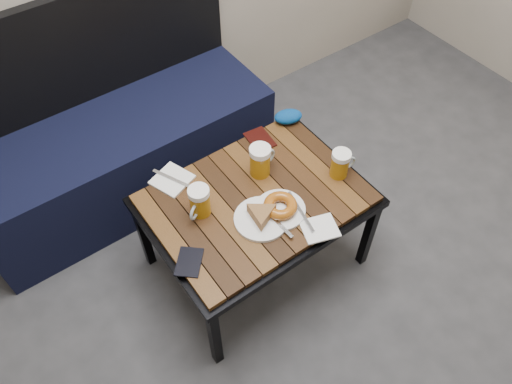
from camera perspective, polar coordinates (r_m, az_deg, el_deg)
bench at (r=2.45m, az=-15.13°, el=4.94°), size 1.40×0.50×0.95m
cafe_table at (r=1.96m, az=-0.00°, el=-1.32°), size 0.84×0.62×0.47m
beer_mug_left at (r=1.84m, az=-6.48°, el=-1.09°), size 0.12×0.10×0.13m
beer_mug_centre at (r=1.95m, az=0.52°, el=3.63°), size 0.13×0.09×0.14m
beer_mug_right at (r=1.98m, az=9.64°, el=3.21°), size 0.11×0.08×0.12m
plate_pie at (r=1.84m, az=0.62°, el=-2.79°), size 0.20×0.20×0.06m
plate_bagel at (r=1.86m, az=2.80°, el=-1.78°), size 0.19×0.25×0.05m
napkin_left at (r=2.00m, az=-9.57°, el=1.41°), size 0.17×0.17×0.01m
napkin_right at (r=1.84m, az=7.28°, el=-4.18°), size 0.16×0.14×0.01m
passport_navy at (r=1.77m, az=-7.65°, el=-7.93°), size 0.14×0.14×0.01m
passport_burgundy at (r=2.12m, az=0.44°, el=6.02°), size 0.11×0.14×0.01m
knit_pouch at (r=2.19m, az=3.71°, el=8.60°), size 0.14×0.12×0.05m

